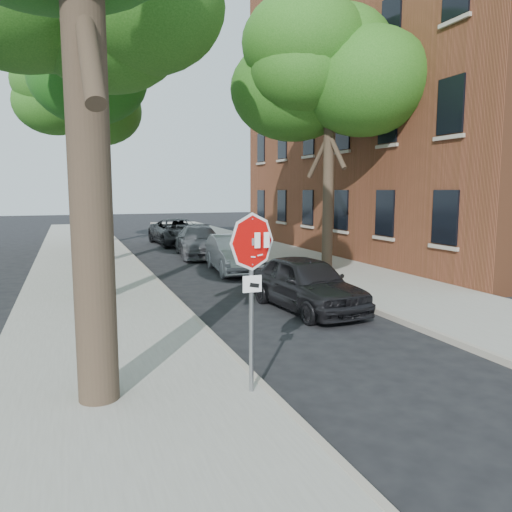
# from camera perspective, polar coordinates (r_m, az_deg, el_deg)

# --- Properties ---
(ground) EXTENTS (120.00, 120.00, 0.00)m
(ground) POSITION_cam_1_polar(r_m,az_deg,el_deg) (7.86, 4.44, -15.23)
(ground) COLOR black
(ground) RESTS_ON ground
(sidewalk_left) EXTENTS (4.00, 55.00, 0.12)m
(sidewalk_left) POSITION_cam_1_polar(r_m,az_deg,el_deg) (18.80, -18.54, -1.98)
(sidewalk_left) COLOR gray
(sidewalk_left) RESTS_ON ground
(sidewalk_right) EXTENTS (4.00, 55.00, 0.12)m
(sidewalk_right) POSITION_cam_1_polar(r_m,az_deg,el_deg) (20.87, 5.45, -0.71)
(sidewalk_right) COLOR gray
(sidewalk_right) RESTS_ON ground
(curb_left) EXTENTS (0.12, 55.00, 0.13)m
(curb_left) POSITION_cam_1_polar(r_m,az_deg,el_deg) (18.97, -12.35, -1.66)
(curb_left) COLOR #9E9384
(curb_left) RESTS_ON ground
(curb_right) EXTENTS (0.12, 55.00, 0.13)m
(curb_right) POSITION_cam_1_polar(r_m,az_deg,el_deg) (20.07, 0.18, -1.00)
(curb_right) COLOR #9E9384
(curb_right) RESTS_ON ground
(apartment_building) EXTENTS (12.20, 20.20, 15.30)m
(apartment_building) POSITION_cam_1_polar(r_m,az_deg,el_deg) (27.13, 19.74, 16.89)
(apartment_building) COLOR brown
(apartment_building) RESTS_ON ground
(stop_sign) EXTENTS (0.76, 0.34, 2.61)m
(stop_sign) POSITION_cam_1_polar(r_m,az_deg,el_deg) (7.04, -0.48, -1.36)
(stop_sign) COLOR gray
(stop_sign) RESTS_ON sidewalk_left
(tree_mid_a) EXTENTS (5.59, 5.19, 9.84)m
(tree_mid_a) POSITION_cam_1_polar(r_m,az_deg,el_deg) (14.42, -19.64, 25.58)
(tree_mid_a) COLOR black
(tree_mid_a) RESTS_ON sidewalk_left
(tree_mid_b) EXTENTS (5.88, 5.46, 10.36)m
(tree_mid_b) POSITION_cam_1_polar(r_m,az_deg,el_deg) (21.27, -19.51, 20.59)
(tree_mid_b) COLOR black
(tree_mid_b) RESTS_ON sidewalk_left
(tree_far) EXTENTS (5.29, 4.91, 9.33)m
(tree_far) POSITION_cam_1_polar(r_m,az_deg,el_deg) (27.98, -20.39, 15.65)
(tree_far) COLOR black
(tree_far) RESTS_ON sidewalk_left
(tree_right) EXTENTS (5.29, 4.91, 9.33)m
(tree_right) POSITION_cam_1_polar(r_m,az_deg,el_deg) (19.43, 8.26, 19.86)
(tree_right) COLOR black
(tree_right) RESTS_ON sidewalk_right
(car_a) EXTENTS (1.99, 4.18, 1.38)m
(car_a) POSITION_cam_1_polar(r_m,az_deg,el_deg) (12.77, 5.74, -3.10)
(car_a) COLOR black
(car_a) RESTS_ON ground
(car_b) EXTENTS (1.84, 4.34, 1.39)m
(car_b) POSITION_cam_1_polar(r_m,az_deg,el_deg) (18.56, -2.58, 0.27)
(car_b) COLOR gray
(car_b) RESTS_ON ground
(car_c) EXTENTS (2.43, 4.94, 1.38)m
(car_c) POSITION_cam_1_polar(r_m,az_deg,el_deg) (23.11, -6.51, 1.65)
(car_c) COLOR #4A4A4E
(car_c) RESTS_ON ground
(car_d) EXTENTS (2.70, 5.34, 1.45)m
(car_d) POSITION_cam_1_polar(r_m,az_deg,el_deg) (28.27, -8.93, 2.74)
(car_d) COLOR black
(car_d) RESTS_ON ground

